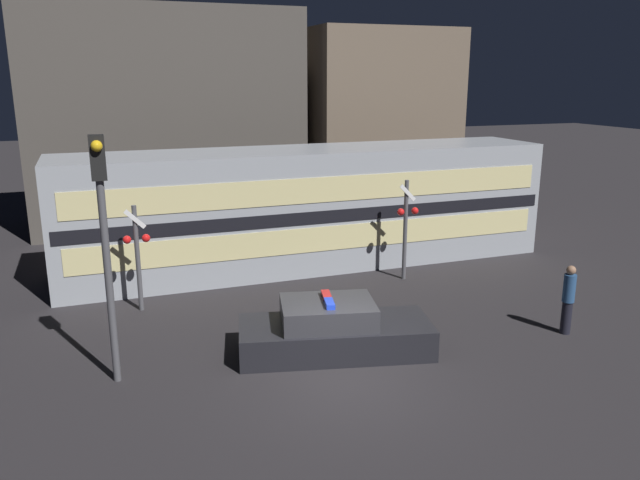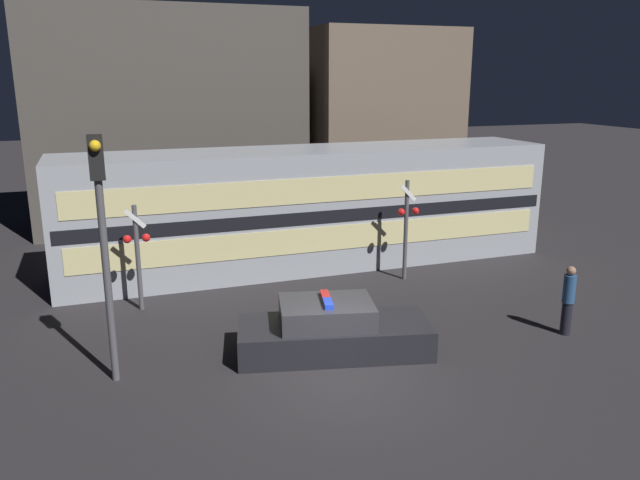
# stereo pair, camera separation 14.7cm
# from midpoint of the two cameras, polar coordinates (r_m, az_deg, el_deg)

# --- Properties ---
(ground_plane) EXTENTS (120.00, 120.00, 0.00)m
(ground_plane) POSITION_cam_midpoint_polar(r_m,az_deg,el_deg) (13.89, 2.32, -12.95)
(ground_plane) COLOR #262326
(train) EXTENTS (16.86, 3.14, 4.07)m
(train) POSITION_cam_midpoint_polar(r_m,az_deg,el_deg) (21.65, -1.16, 2.98)
(train) COLOR #999EA5
(train) RESTS_ON ground_plane
(police_car) EXTENTS (4.88, 2.83, 1.41)m
(police_car) POSITION_cam_midpoint_polar(r_m,az_deg,el_deg) (15.10, 0.96, -8.37)
(police_car) COLOR black
(police_car) RESTS_ON ground_plane
(pedestrian) EXTENTS (0.31, 0.31, 1.83)m
(pedestrian) POSITION_cam_midpoint_polar(r_m,az_deg,el_deg) (17.18, 21.51, -5.04)
(pedestrian) COLOR black
(pedestrian) RESTS_ON ground_plane
(crossing_signal_near) EXTENTS (0.73, 0.32, 3.27)m
(crossing_signal_near) POSITION_cam_midpoint_polar(r_m,az_deg,el_deg) (20.18, 7.66, 1.47)
(crossing_signal_near) COLOR #4C4C51
(crossing_signal_near) RESTS_ON ground_plane
(crossing_signal_far) EXTENTS (0.73, 0.32, 3.04)m
(crossing_signal_far) POSITION_cam_midpoint_polar(r_m,az_deg,el_deg) (18.04, -16.59, -1.03)
(crossing_signal_far) COLOR #4C4C51
(crossing_signal_far) RESTS_ON ground_plane
(traffic_light_corner) EXTENTS (0.30, 0.46, 5.33)m
(traffic_light_corner) POSITION_cam_midpoint_polar(r_m,az_deg,el_deg) (13.55, -19.44, 1.00)
(traffic_light_corner) COLOR #4C4C51
(traffic_light_corner) RESTS_ON ground_plane
(building_left) EXTENTS (11.55, 5.27, 9.27)m
(building_left) POSITION_cam_midpoint_polar(r_m,az_deg,el_deg) (29.03, -14.10, 10.74)
(building_left) COLOR #47423D
(building_left) RESTS_ON ground_plane
(building_center) EXTENTS (6.95, 5.46, 8.58)m
(building_center) POSITION_cam_midpoint_polar(r_m,az_deg,el_deg) (31.07, 4.76, 10.73)
(building_center) COLOR brown
(building_center) RESTS_ON ground_plane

